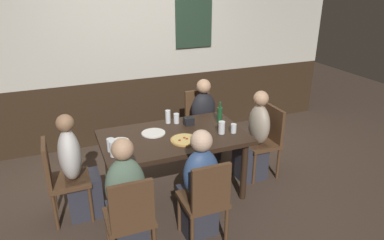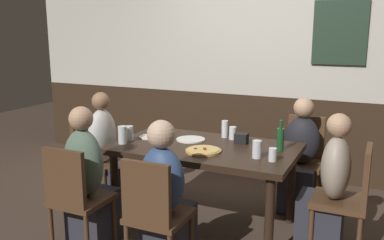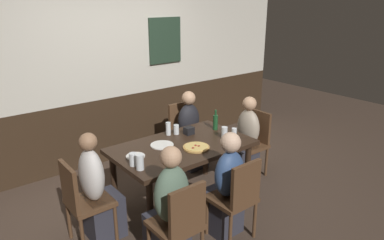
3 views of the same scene
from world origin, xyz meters
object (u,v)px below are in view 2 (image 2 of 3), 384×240
at_px(chair_left_near, 75,195).
at_px(tumbler_short, 233,134).
at_px(chair_head_east, 350,195).
at_px(plate_white_small, 150,137).
at_px(person_head_west, 107,160).
at_px(beer_bottle_green, 280,139).
at_px(person_mid_near, 166,206).
at_px(person_right_far, 300,164).
at_px(person_head_east, 327,195).
at_px(beer_glass_half, 129,134).
at_px(dining_table, 205,155).
at_px(chair_head_west, 94,156).
at_px(pint_glass_amber, 225,130).
at_px(chair_right_far, 303,156).
at_px(person_left_near, 89,189).
at_px(condiment_caddy, 241,138).
at_px(beer_glass_tall, 257,150).
at_px(plate_white_large, 191,139).
at_px(highball_clear, 123,136).
at_px(pizza, 203,150).
at_px(tumbler_water, 273,155).
at_px(chair_mid_near, 154,211).

bearing_deg(chair_left_near, tumbler_short, 55.01).
bearing_deg(chair_head_east, plate_white_small, 178.48).
height_order(person_head_west, beer_bottle_green, person_head_west).
xyz_separation_m(person_mid_near, person_right_far, (0.69, 1.43, -0.01)).
relative_size(person_right_far, person_head_west, 0.96).
relative_size(person_head_east, beer_glass_half, 8.48).
height_order(dining_table, plate_white_small, plate_white_small).
relative_size(chair_head_west, pint_glass_amber, 5.57).
xyz_separation_m(chair_right_far, person_right_far, (0.00, -0.16, -0.04)).
height_order(chair_head_west, person_left_near, person_left_near).
xyz_separation_m(chair_head_west, condiment_caddy, (1.46, 0.21, 0.29)).
xyz_separation_m(chair_head_west, person_head_west, (0.16, 0.00, -0.02)).
bearing_deg(person_mid_near, person_left_near, -179.89).
bearing_deg(beer_bottle_green, beer_glass_tall, -112.01).
bearing_deg(dining_table, person_right_far, 46.09).
bearing_deg(beer_glass_half, plate_white_small, 54.21).
distance_m(pint_glass_amber, plate_white_small, 0.70).
distance_m(chair_left_near, beer_glass_tall, 1.43).
relative_size(person_mid_near, person_left_near, 0.96).
relative_size(person_left_near, plate_white_large, 4.43).
bearing_deg(person_left_near, highball_clear, 89.59).
height_order(person_head_west, plate_white_large, person_head_west).
height_order(chair_head_west, pizza, chair_head_west).
xyz_separation_m(dining_table, chair_head_east, (1.20, 0.00, -0.16)).
bearing_deg(person_head_east, beer_glass_tall, -164.01).
bearing_deg(condiment_caddy, pizza, -117.40).
distance_m(chair_head_east, pint_glass_amber, 1.24).
xyz_separation_m(chair_head_east, plate_white_small, (-1.77, 0.05, 0.25)).
relative_size(person_mid_near, person_head_east, 1.00).
bearing_deg(dining_table, tumbler_short, 65.05).
height_order(person_mid_near, condiment_caddy, person_mid_near).
bearing_deg(person_left_near, beer_bottle_green, 33.01).
xyz_separation_m(dining_table, person_left_near, (-0.69, -0.72, -0.17)).
bearing_deg(beer_glass_tall, chair_right_far, 79.96).
distance_m(beer_glass_tall, beer_bottle_green, 0.31).
bearing_deg(condiment_caddy, person_head_west, -170.80).
bearing_deg(plate_white_large, person_head_west, -171.76).
distance_m(person_head_west, beer_glass_tall, 1.58).
relative_size(person_left_near, tumbler_water, 11.34).
bearing_deg(beer_glass_half, highball_clear, -86.02).
bearing_deg(chair_left_near, chair_head_west, 120.11).
distance_m(chair_left_near, highball_clear, 0.72).
distance_m(person_mid_near, pint_glass_amber, 1.12).
relative_size(chair_mid_near, condiment_caddy, 8.00).
relative_size(beer_glass_half, plate_white_small, 0.66).
bearing_deg(tumbler_short, chair_head_east, -16.39).
bearing_deg(person_mid_near, chair_right_far, 66.67).
xyz_separation_m(chair_mid_near, person_head_east, (1.03, 0.88, -0.03)).
height_order(chair_mid_near, chair_head_east, same).
height_order(tumbler_water, beer_bottle_green, beer_bottle_green).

